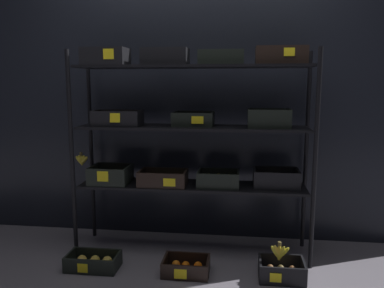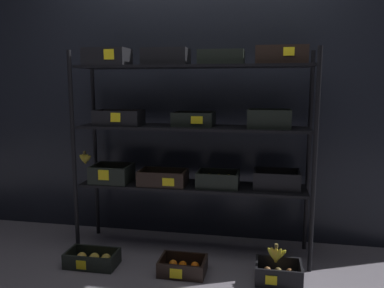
% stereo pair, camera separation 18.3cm
% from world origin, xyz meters
% --- Properties ---
extents(ground_plane, '(10.00, 10.00, 0.00)m').
position_xyz_m(ground_plane, '(0.00, 0.00, 0.00)').
color(ground_plane, slate).
extents(storefront_wall, '(4.19, 0.12, 2.29)m').
position_xyz_m(storefront_wall, '(0.00, 0.39, 1.15)').
color(storefront_wall, black).
rests_on(storefront_wall, ground_plane).
extents(display_rack, '(1.90, 0.42, 1.60)m').
position_xyz_m(display_rack, '(0.00, -0.00, 1.00)').
color(display_rack, black).
rests_on(display_rack, ground_plane).
extents(crate_ground_apple_gold, '(0.37, 0.21, 0.11)m').
position_xyz_m(crate_ground_apple_gold, '(-0.67, -0.40, 0.05)').
color(crate_ground_apple_gold, black).
rests_on(crate_ground_apple_gold, ground_plane).
extents(crate_ground_tangerine, '(0.33, 0.24, 0.11)m').
position_xyz_m(crate_ground_tangerine, '(0.01, -0.39, 0.04)').
color(crate_ground_tangerine, black).
rests_on(crate_ground_tangerine, ground_plane).
extents(crate_ground_kiwi, '(0.31, 0.24, 0.13)m').
position_xyz_m(crate_ground_kiwi, '(0.67, -0.38, 0.05)').
color(crate_ground_kiwi, black).
rests_on(crate_ground_kiwi, ground_plane).
extents(banana_bunch_loose, '(0.15, 0.04, 0.14)m').
position_xyz_m(banana_bunch_loose, '(0.65, -0.39, 0.19)').
color(banana_bunch_loose, brown).
rests_on(banana_bunch_loose, crate_ground_kiwi).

